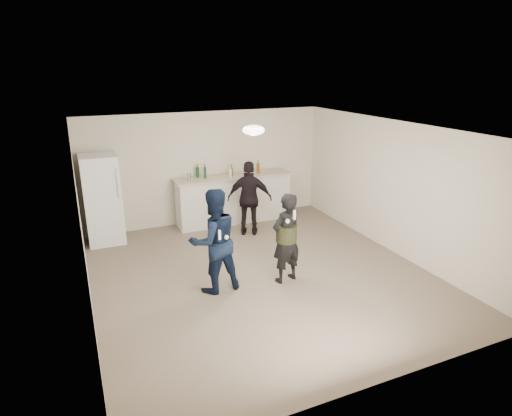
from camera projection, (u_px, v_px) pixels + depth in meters
name	position (u px, v px, depth m)	size (l,w,h in m)	color
floor	(261.00, 274.00, 7.42)	(6.00, 6.00, 0.00)	#6B5B4C
ceiling	(261.00, 129.00, 6.63)	(6.00, 6.00, 0.00)	silver
wall_back	(206.00, 168.00, 9.63)	(6.00, 6.00, 0.00)	beige
wall_front	(379.00, 289.00, 4.42)	(6.00, 6.00, 0.00)	beige
wall_left	(82.00, 230.00, 5.98)	(6.00, 6.00, 0.00)	beige
wall_right	(394.00, 188.00, 8.07)	(6.00, 6.00, 0.00)	beige
counter	(234.00, 200.00, 9.78)	(2.60, 0.56, 1.05)	beige
counter_top	(234.00, 177.00, 9.60)	(2.68, 0.64, 0.04)	#BCAE92
fridge	(102.00, 200.00, 8.53)	(0.70, 0.70, 1.80)	white
fridge_handle	(117.00, 183.00, 8.18)	(0.02, 0.02, 0.60)	silver
ceiling_dome	(254.00, 130.00, 6.91)	(0.36, 0.36, 0.16)	white
shaker	(189.00, 177.00, 9.13)	(0.08, 0.08, 0.17)	#A8A8AC
man	(214.00, 241.00, 6.66)	(0.82, 0.64, 1.69)	#102242
woman	(286.00, 238.00, 6.97)	(0.56, 0.37, 1.53)	black
camo_shorts	(286.00, 233.00, 6.94)	(0.34, 0.34, 0.28)	#363D1B
spectator	(250.00, 199.00, 8.95)	(0.93, 0.39, 1.59)	black
remote_man	(219.00, 235.00, 6.35)	(0.04, 0.04, 0.15)	white
nunchuk_man	(226.00, 237.00, 6.45)	(0.07, 0.07, 0.07)	white
remote_woman	(294.00, 215.00, 6.60)	(0.04, 0.04, 0.15)	silver
nunchuk_woman	(288.00, 221.00, 6.62)	(0.07, 0.07, 0.07)	white
bottle_cluster	(226.00, 172.00, 9.50)	(1.44, 0.41, 0.25)	brown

